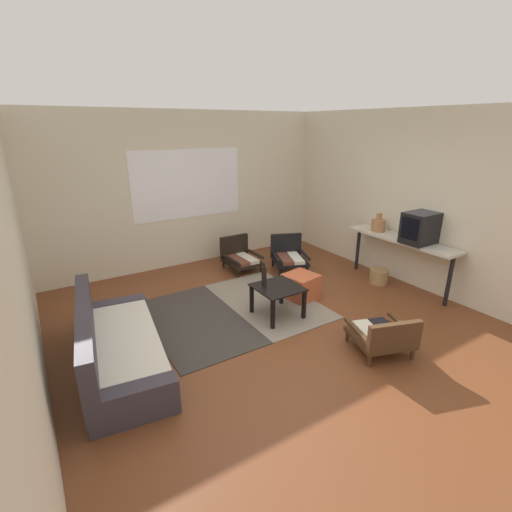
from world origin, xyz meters
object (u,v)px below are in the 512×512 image
clay_vase (378,225)px  armchair_striped_foreground (383,335)px  armchair_corner (289,255)px  glass_bottle (264,276)px  console_shelf (401,243)px  coffee_table (278,292)px  ottoman_orange (301,286)px  armchair_by_window (240,256)px  couch (116,347)px  wicker_basket (379,276)px  crt_television (420,228)px

clay_vase → armchair_striped_foreground: bearing=-136.4°
armchair_corner → clay_vase: size_ratio=2.64×
glass_bottle → armchair_striped_foreground: bearing=-67.4°
armchair_striped_foreground → console_shelf: bearing=34.1°
coffee_table → armchair_corner: 1.76m
clay_vase → glass_bottle: clay_vase is taller
ottoman_orange → glass_bottle: size_ratio=1.43×
armchair_by_window → console_shelf: 2.70m
glass_bottle → console_shelf: bearing=-8.2°
ottoman_orange → glass_bottle: 0.84m
armchair_by_window → ottoman_orange: bearing=-83.2°
ottoman_orange → couch: bearing=-174.5°
coffee_table → armchair_by_window: armchair_by_window is taller
coffee_table → armchair_by_window: size_ratio=0.95×
coffee_table → console_shelf: bearing=-4.8°
ottoman_orange → glass_bottle: (-0.73, -0.12, 0.38)m
coffee_table → couch: bearing=179.7°
coffee_table → armchair_corner: bearing=48.3°
coffee_table → wicker_basket: coffee_table is taller
armchair_striped_foreground → ottoman_orange: 1.62m
console_shelf → glass_bottle: console_shelf is taller
crt_television → glass_bottle: bearing=165.1°
armchair_corner → clay_vase: clay_vase is taller
armchair_striped_foreground → clay_vase: 2.45m
armchair_by_window → glass_bottle: bearing=-108.6°
armchair_by_window → ottoman_orange: 1.53m
armchair_striped_foreground → armchair_corner: (0.67, 2.65, 0.04)m
coffee_table → crt_television: size_ratio=1.21×
couch → ottoman_orange: size_ratio=4.65×
ottoman_orange → coffee_table: bearing=-156.2°
couch → glass_bottle: bearing=4.0°
console_shelf → wicker_basket: 0.65m
couch → armchair_corner: bearing=21.8°
armchair_striped_foreground → ottoman_orange: bearing=86.0°
wicker_basket → coffee_table: bearing=-179.5°
couch → armchair_striped_foreground: size_ratio=2.66×
coffee_table → console_shelf: size_ratio=0.32×
crt_television → clay_vase: 0.77m
armchair_striped_foreground → console_shelf: console_shelf is taller
ottoman_orange → glass_bottle: glass_bottle is taller
armchair_corner → glass_bottle: (-1.29, -1.16, 0.29)m
glass_bottle → wicker_basket: size_ratio=1.04×
armchair_by_window → wicker_basket: size_ratio=2.10×
coffee_table → crt_television: bearing=-12.1°
armchair_striped_foreground → crt_television: bearing=27.0°
couch → wicker_basket: (4.13, 0.00, -0.11)m
ottoman_orange → armchair_corner: bearing=62.0°
wicker_basket → glass_bottle: bearing=176.5°
couch → crt_television: size_ratio=4.22×
couch → console_shelf: bearing=-2.7°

